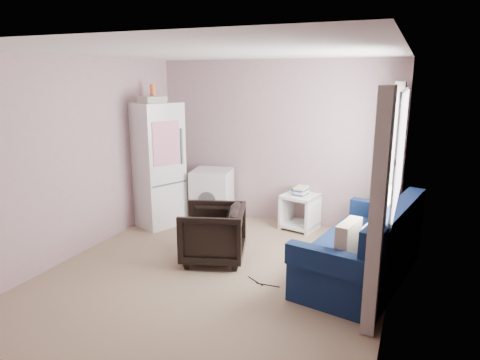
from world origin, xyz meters
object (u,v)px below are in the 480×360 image
object	(u,v)px
side_table	(300,209)
sofa	(366,251)
washing_machine	(212,195)
armchair	(213,231)
fridge	(157,164)

from	to	relation	value
side_table	sofa	size ratio (longest dim) A/B	0.31
side_table	washing_machine	bearing A→B (deg)	-172.10
washing_machine	side_table	world-z (taller)	washing_machine
armchair	washing_machine	world-z (taller)	washing_machine
armchair	side_table	world-z (taller)	armchair
washing_machine	side_table	xyz separation A→B (m)	(1.38, 0.19, -0.12)
fridge	washing_machine	bearing A→B (deg)	54.53
fridge	side_table	distance (m)	2.28
fridge	sofa	size ratio (longest dim) A/B	0.99
washing_machine	sofa	xyz separation A→B (m)	(2.50, -1.10, -0.10)
armchair	sofa	size ratio (longest dim) A/B	0.36
armchair	fridge	size ratio (longest dim) A/B	0.36
fridge	side_table	world-z (taller)	fridge
armchair	side_table	xyz separation A→B (m)	(0.70, 1.53, -0.08)
fridge	side_table	xyz separation A→B (m)	(2.10, 0.63, -0.64)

